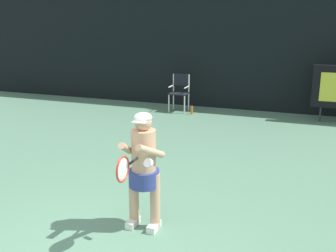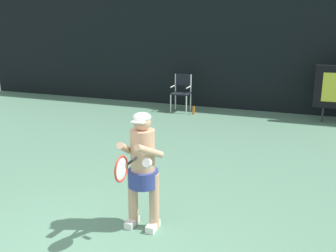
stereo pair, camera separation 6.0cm
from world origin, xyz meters
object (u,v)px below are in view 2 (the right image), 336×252
object	(u,v)px
water_bottle	(194,110)
umpire_chair	(182,90)
tennis_racket	(122,168)
tennis_player	(143,166)

from	to	relation	value
water_bottle	umpire_chair	bearing A→B (deg)	149.05
tennis_racket	umpire_chair	bearing A→B (deg)	100.29
tennis_player	tennis_racket	xyz separation A→B (m)	(-0.02, -0.51, 0.15)
water_bottle	tennis_player	bearing A→B (deg)	-78.83
tennis_player	tennis_racket	size ratio (longest dim) A/B	2.55
umpire_chair	tennis_player	distance (m)	6.79
tennis_player	tennis_racket	bearing A→B (deg)	-92.39
water_bottle	tennis_racket	distance (m)	6.96
tennis_racket	tennis_player	bearing A→B (deg)	84.51
water_bottle	tennis_player	world-z (taller)	tennis_player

